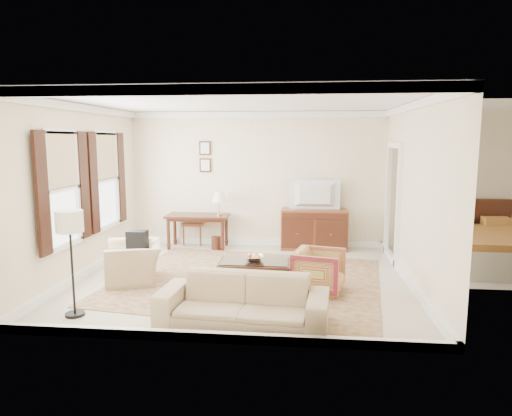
% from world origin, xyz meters
% --- Properties ---
extents(room_shell, '(5.51, 5.01, 2.91)m').
position_xyz_m(room_shell, '(0.00, 0.00, 2.47)').
color(room_shell, beige).
rests_on(room_shell, ground).
extents(annex_bedroom, '(3.00, 2.70, 2.90)m').
position_xyz_m(annex_bedroom, '(4.49, 1.15, 0.34)').
color(annex_bedroom, beige).
rests_on(annex_bedroom, ground).
extents(window_front, '(0.12, 1.56, 1.80)m').
position_xyz_m(window_front, '(-2.70, -0.70, 1.55)').
color(window_front, '#CCB284').
rests_on(window_front, room_shell).
extents(window_rear, '(0.12, 1.56, 1.80)m').
position_xyz_m(window_rear, '(-2.70, 0.90, 1.55)').
color(window_rear, '#CCB284').
rests_on(window_rear, room_shell).
extents(doorway, '(0.10, 1.12, 2.25)m').
position_xyz_m(doorway, '(2.71, 1.50, 1.08)').
color(doorway, white).
rests_on(doorway, room_shell).
extents(rug, '(4.68, 4.17, 0.01)m').
position_xyz_m(rug, '(0.11, -0.13, 0.01)').
color(rug, '#592E1D').
rests_on(rug, room_shell).
extents(writing_desk, '(1.31, 0.66, 0.72)m').
position_xyz_m(writing_desk, '(-1.23, 2.07, 0.61)').
color(writing_desk, '#3C1C11').
rests_on(writing_desk, room_shell).
extents(desk_chair, '(0.53, 0.53, 1.05)m').
position_xyz_m(desk_chair, '(-1.40, 2.42, 0.53)').
color(desk_chair, brown).
rests_on(desk_chair, room_shell).
extents(desk_lamp, '(0.32, 0.32, 0.50)m').
position_xyz_m(desk_lamp, '(-0.76, 2.07, 0.97)').
color(desk_lamp, silver).
rests_on(desk_lamp, writing_desk).
extents(framed_prints, '(0.25, 0.04, 0.68)m').
position_xyz_m(framed_prints, '(-1.13, 2.47, 1.94)').
color(framed_prints, '#3C1C11').
rests_on(framed_prints, room_shell).
extents(sideboard, '(1.38, 0.53, 0.85)m').
position_xyz_m(sideboard, '(1.24, 2.20, 0.43)').
color(sideboard, brown).
rests_on(sideboard, room_shell).
extents(tv, '(1.02, 0.58, 0.13)m').
position_xyz_m(tv, '(1.24, 2.18, 1.36)').
color(tv, black).
rests_on(tv, sideboard).
extents(coffee_table, '(1.09, 0.65, 0.46)m').
position_xyz_m(coffee_table, '(0.26, -0.57, 0.35)').
color(coffee_table, '#3C1C11').
rests_on(coffee_table, room_shell).
extents(fruit_bowl, '(0.42, 0.42, 0.10)m').
position_xyz_m(fruit_bowl, '(0.26, -0.55, 0.51)').
color(fruit_bowl, silver).
rests_on(fruit_bowl, coffee_table).
extents(book_a, '(0.28, 0.13, 0.38)m').
position_xyz_m(book_a, '(0.02, -0.56, 0.18)').
color(book_a, brown).
rests_on(book_a, coffee_table).
extents(book_b, '(0.27, 0.12, 0.38)m').
position_xyz_m(book_b, '(0.40, -0.58, 0.18)').
color(book_b, brown).
rests_on(book_b, coffee_table).
extents(striped_armchair, '(0.82, 0.85, 0.73)m').
position_xyz_m(striped_armchair, '(1.25, -0.60, 0.37)').
color(striped_armchair, maroon).
rests_on(striped_armchair, room_shell).
extents(club_armchair, '(0.93, 1.14, 0.86)m').
position_xyz_m(club_armchair, '(-1.74, -0.34, 0.43)').
color(club_armchair, tan).
rests_on(club_armchair, room_shell).
extents(backpack, '(0.31, 0.37, 0.40)m').
position_xyz_m(backpack, '(-1.72, -0.23, 0.67)').
color(backpack, black).
rests_on(backpack, club_armchair).
extents(sofa, '(2.16, 0.80, 0.83)m').
position_xyz_m(sofa, '(0.26, -1.93, 0.41)').
color(sofa, tan).
rests_on(sofa, room_shell).
extents(floor_lamp, '(0.35, 0.35, 1.41)m').
position_xyz_m(floor_lamp, '(-1.99, -1.86, 1.17)').
color(floor_lamp, black).
rests_on(floor_lamp, room_shell).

